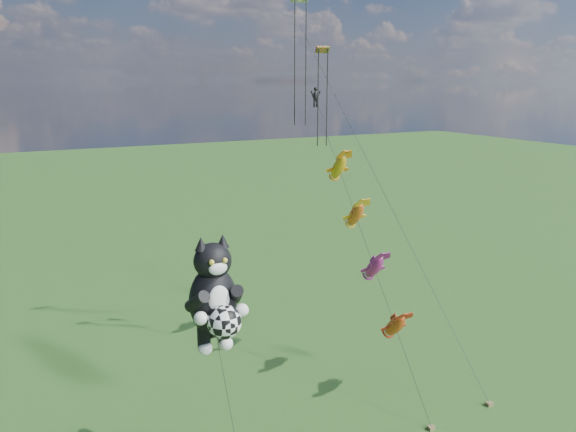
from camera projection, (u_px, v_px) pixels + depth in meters
name	position (u px, v px, depth m)	size (l,w,h in m)	color
cat_kite_rig	(215.00, 296.00, 27.64)	(2.79, 4.23, 12.20)	brown
fish_windsock_rig	(365.00, 241.00, 38.18)	(2.55, 15.83, 15.78)	brown
parafoil_rig	(318.00, 83.00, 40.43)	(5.30, 16.98, 25.62)	brown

